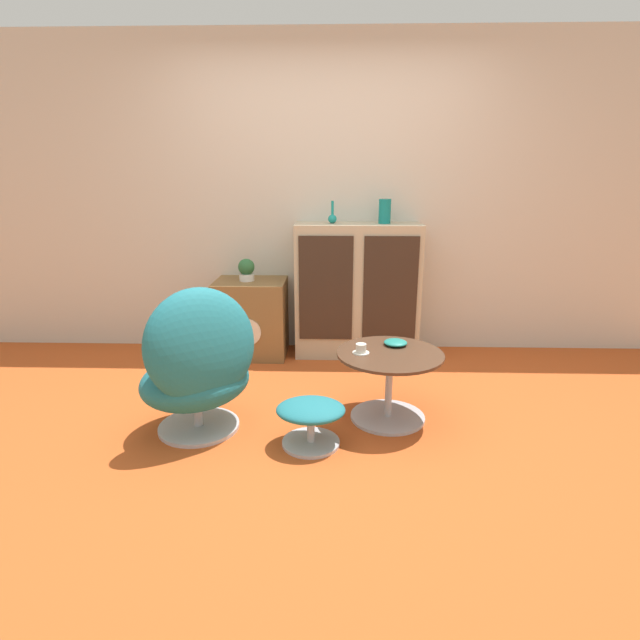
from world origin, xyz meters
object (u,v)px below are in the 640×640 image
sideboard (357,291)px  bowl (395,343)px  vase_inner_left (385,211)px  teacup (361,349)px  potted_plant (246,270)px  ottoman (311,415)px  egg_chair (199,365)px  coffee_table (389,378)px  vase_leftmost (332,218)px  tv_console (252,318)px

sideboard → bowl: sideboard is taller
sideboard → vase_inner_left: 0.69m
teacup → potted_plant: bearing=127.5°
ottoman → teacup: teacup is taller
egg_chair → coffee_table: (1.14, 0.21, -0.16)m
teacup → bowl: teacup is taller
potted_plant → coffee_table: bearing=-47.0°
vase_leftmost → teacup: 1.41m
vase_leftmost → teacup: vase_leftmost is taller
sideboard → vase_leftmost: 0.64m
ottoman → bowl: size_ratio=2.66×
bowl → teacup: bearing=-146.0°
teacup → bowl: (0.23, 0.15, -0.01)m
sideboard → potted_plant: (-0.92, -0.05, 0.18)m
egg_chair → vase_leftmost: bearing=61.6°
vase_leftmost → teacup: size_ratio=1.72×
egg_chair → teacup: egg_chair is taller
ottoman → potted_plant: bearing=112.0°
coffee_table → teacup: (-0.18, -0.01, 0.19)m
sideboard → vase_leftmost: (-0.21, 0.00, 0.60)m
sideboard → vase_leftmost: vase_leftmost is taller
tv_console → vase_leftmost: 1.08m
coffee_table → potted_plant: size_ratio=3.59×
tv_console → potted_plant: potted_plant is taller
coffee_table → potted_plant: (-1.08, 1.16, 0.46)m
vase_inner_left → vase_leftmost: bearing=180.0°
vase_leftmost → bowl: 1.34m
sideboard → teacup: bearing=-91.1°
sideboard → ottoman: size_ratio=2.82×
ottoman → vase_leftmost: 1.83m
egg_chair → vase_leftmost: size_ratio=5.18×
vase_inner_left → teacup: vase_inner_left is taller
sideboard → vase_inner_left: (0.21, 0.00, 0.65)m
ottoman → bowl: bearing=42.1°
egg_chair → vase_inner_left: size_ratio=4.77×
vase_leftmost → bowl: (0.42, -1.06, -0.70)m
ottoman → egg_chair: bearing=169.6°
tv_console → vase_inner_left: size_ratio=3.34×
egg_chair → vase_inner_left: 2.00m
coffee_table → bowl: 0.24m
potted_plant → vase_inner_left: bearing=2.5°
vase_leftmost → potted_plant: 0.83m
egg_chair → bowl: egg_chair is taller
coffee_table → sideboard: bearing=97.5°
potted_plant → teacup: size_ratio=1.76×
tv_console → coffee_table: bearing=-47.7°
potted_plant → teacup: (0.90, -1.17, -0.27)m
ottoman → vase_leftmost: (0.11, 1.54, 0.98)m
tv_console → vase_inner_left: vase_inner_left is taller
coffee_table → vase_leftmost: size_ratio=3.70×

